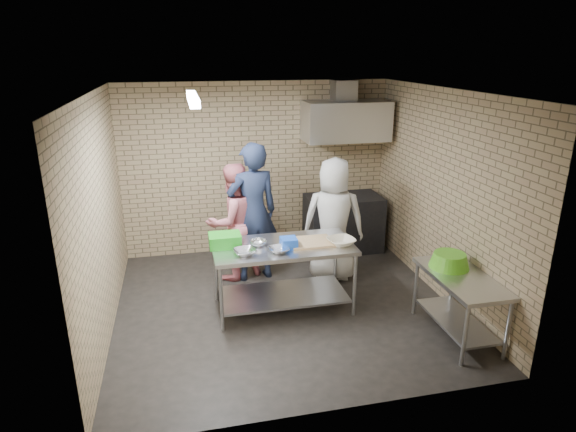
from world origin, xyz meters
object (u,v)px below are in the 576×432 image
at_px(green_basin, 449,260).
at_px(woman_pink, 233,222).
at_px(stove, 343,223).
at_px(man_navy, 253,213).
at_px(blue_tub, 289,243).
at_px(prep_table, 283,277).
at_px(bottle_red, 345,124).
at_px(woman_white, 334,220).
at_px(side_counter, 458,306).
at_px(green_crate, 225,240).

xyz_separation_m(green_basin, woman_pink, (-2.29, 1.85, 0.00)).
height_order(stove, man_navy, man_navy).
xyz_separation_m(blue_tub, man_navy, (-0.28, 1.05, 0.06)).
xyz_separation_m(prep_table, blue_tub, (0.05, -0.10, 0.49)).
bearing_deg(bottle_red, prep_table, -126.25).
relative_size(woman_pink, woman_white, 0.95).
height_order(blue_tub, green_basin, blue_tub).
xyz_separation_m(prep_table, woman_pink, (-0.50, 1.04, 0.41)).
bearing_deg(woman_white, side_counter, 134.82).
xyz_separation_m(stove, green_crate, (-2.07, -1.57, 0.49)).
distance_m(blue_tub, woman_pink, 1.27).
bearing_deg(green_crate, woman_pink, 77.57).
relative_size(green_basin, woman_white, 0.26).
bearing_deg(green_basin, woman_pink, 141.08).
xyz_separation_m(green_basin, woman_white, (-0.92, 1.52, 0.05)).
bearing_deg(green_crate, green_basin, -20.38).
bearing_deg(green_basin, side_counter, -85.43).
bearing_deg(bottle_red, stove, -101.77).
distance_m(side_counter, green_basin, 0.52).
relative_size(side_counter, woman_white, 0.68).
xyz_separation_m(green_crate, woman_white, (1.58, 0.59, -0.06)).
xyz_separation_m(bottle_red, woman_white, (-0.54, -1.22, -1.15)).
distance_m(stove, bottle_red, 1.60).
bearing_deg(man_navy, stove, -165.11).
distance_m(stove, blue_tub, 2.27).
distance_m(stove, green_basin, 2.57).
height_order(bottle_red, woman_pink, bottle_red).
bearing_deg(prep_table, bottle_red, 53.75).
xyz_separation_m(man_navy, woman_white, (1.11, -0.24, -0.11)).
relative_size(green_crate, woman_white, 0.22).
relative_size(prep_table, green_basin, 3.76).
height_order(stove, bottle_red, bottle_red).
height_order(prep_table, bottle_red, bottle_red).
xyz_separation_m(prep_table, man_navy, (-0.23, 0.95, 0.56)).
height_order(green_crate, woman_pink, woman_pink).
bearing_deg(green_basin, bottle_red, 97.90).
xyz_separation_m(green_crate, bottle_red, (2.12, 1.81, 1.09)).
xyz_separation_m(green_crate, blue_tub, (0.75, -0.22, -0.01)).
bearing_deg(side_counter, prep_table, 149.80).
xyz_separation_m(green_crate, green_basin, (2.50, -0.93, -0.11)).
xyz_separation_m(side_counter, blue_tub, (-1.77, 0.96, 0.55)).
bearing_deg(man_navy, prep_table, 93.42).
relative_size(green_crate, bottle_red, 2.13).
bearing_deg(green_basin, man_navy, 139.10).
relative_size(green_crate, green_basin, 0.83).
distance_m(prep_table, green_crate, 0.87).
bearing_deg(woman_white, bottle_red, -96.97).
bearing_deg(green_basin, stove, 99.76).
bearing_deg(blue_tub, stove, 53.69).
relative_size(man_navy, woman_white, 1.12).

